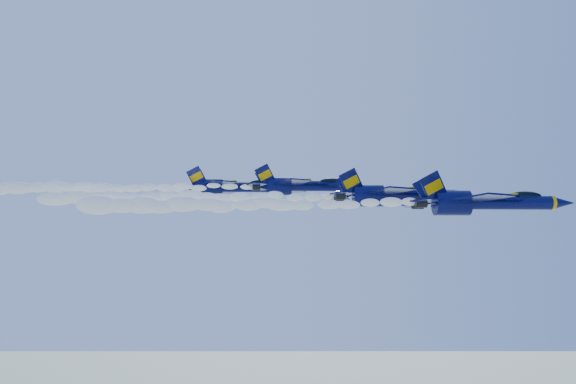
{
  "coord_description": "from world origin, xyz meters",
  "views": [
    {
      "loc": [
        -6.61,
        -78.4,
        140.78
      ],
      "look_at": [
        -4.05,
        -1.52,
        151.72
      ],
      "focal_mm": 35.0,
      "sensor_mm": 36.0,
      "label": 1
    }
  ],
  "objects_px": {
    "jet_lead": "(484,202)",
    "jet_fourth": "(233,187)",
    "jet_second": "(396,195)",
    "jet_third": "(302,186)"
  },
  "relations": [
    {
      "from": "jet_lead",
      "to": "jet_fourth",
      "type": "xyz_separation_m",
      "value": [
        -30.95,
        23.71,
        5.21
      ]
    },
    {
      "from": "jet_lead",
      "to": "jet_fourth",
      "type": "distance_m",
      "value": 39.33
    },
    {
      "from": "jet_second",
      "to": "jet_fourth",
      "type": "relative_size",
      "value": 1.08
    },
    {
      "from": "jet_lead",
      "to": "jet_second",
      "type": "xyz_separation_m",
      "value": [
        -8.26,
        9.28,
        2.07
      ]
    },
    {
      "from": "jet_lead",
      "to": "jet_second",
      "type": "bearing_deg",
      "value": 131.66
    },
    {
      "from": "jet_third",
      "to": "jet_fourth",
      "type": "xyz_separation_m",
      "value": [
        -10.61,
        6.71,
        0.78
      ]
    },
    {
      "from": "jet_second",
      "to": "jet_third",
      "type": "xyz_separation_m",
      "value": [
        -12.08,
        7.73,
        2.37
      ]
    },
    {
      "from": "jet_lead",
      "to": "jet_fourth",
      "type": "bearing_deg",
      "value": 142.54
    },
    {
      "from": "jet_second",
      "to": "jet_third",
      "type": "bearing_deg",
      "value": 147.39
    },
    {
      "from": "jet_lead",
      "to": "jet_third",
      "type": "height_order",
      "value": "jet_third"
    }
  ]
}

